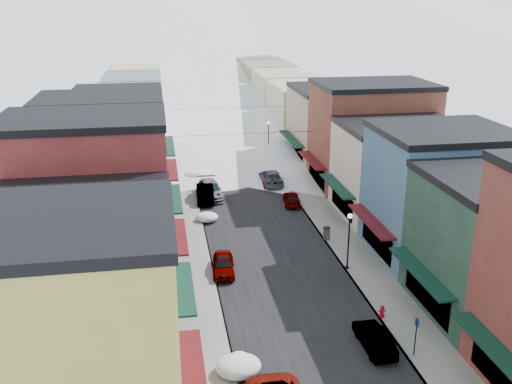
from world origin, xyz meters
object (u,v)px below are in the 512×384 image
object	(u,v)px
streetlamp_near	(349,234)
car_dark_hatch	(205,193)
car_silver_sedan	(223,264)
trash_can	(327,233)
car_green_sedan	(374,338)
fire_hydrant	(382,312)

from	to	relation	value
streetlamp_near	car_dark_hatch	bearing A→B (deg)	118.28
car_silver_sedan	streetlamp_near	bearing A→B (deg)	-1.60
trash_can	car_silver_sedan	bearing A→B (deg)	-154.44
car_silver_sedan	streetlamp_near	distance (m)	9.84
car_green_sedan	fire_hydrant	world-z (taller)	car_green_sedan
fire_hydrant	trash_can	bearing A→B (deg)	90.00
car_silver_sedan	car_green_sedan	xyz separation A→B (m)	(7.80, -11.36, -0.02)
trash_can	streetlamp_near	xyz separation A→B (m)	(0.00, -5.67, 2.30)
fire_hydrant	trash_can	distance (m)	12.86
car_dark_hatch	car_green_sedan	world-z (taller)	car_dark_hatch
streetlamp_near	car_silver_sedan	bearing A→B (deg)	173.24
car_dark_hatch	fire_hydrant	xyz separation A→B (m)	(9.50, -24.85, -0.28)
car_silver_sedan	fire_hydrant	world-z (taller)	car_silver_sedan
car_dark_hatch	fire_hydrant	bearing A→B (deg)	-66.53
car_dark_hatch	streetlamp_near	distance (m)	20.17
car_silver_sedan	trash_can	distance (m)	10.53
fire_hydrant	trash_can	world-z (taller)	trash_can
car_silver_sedan	trash_can	world-z (taller)	car_silver_sedan
car_green_sedan	trash_can	distance (m)	15.99
car_silver_sedan	trash_can	bearing A→B (deg)	30.72
car_dark_hatch	car_green_sedan	bearing A→B (deg)	-71.83
car_green_sedan	streetlamp_near	bearing A→B (deg)	-99.90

